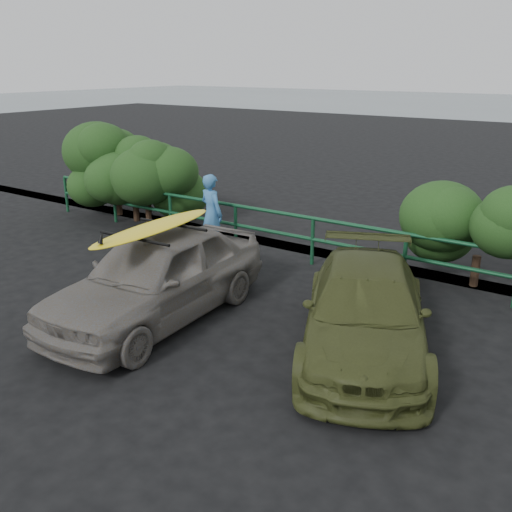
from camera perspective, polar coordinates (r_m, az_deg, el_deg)
The scene contains 8 objects.
ground at distance 9.15m, azimuth -15.87°, elevation -8.23°, with size 80.00×80.00×0.00m, color black.
guardrail at distance 12.46m, azimuth 1.65°, elevation 2.31°, with size 14.00×0.08×1.04m, color #14482A, non-canonical shape.
shrub_left at distance 15.64m, azimuth -12.55°, elevation 7.64°, with size 3.20×2.40×2.31m, color #214619, non-canonical shape.
sedan at distance 9.43m, azimuth -9.90°, elevation -2.02°, with size 1.75×4.36×1.49m, color slate.
olive_vehicle at distance 8.46m, azimuth 10.86°, elevation -5.41°, with size 1.74×4.29×1.25m, color #3F461F.
man at distance 12.68m, azimuth -4.47°, elevation 4.25°, with size 0.64×0.42×1.76m, color teal.
roof_rack at distance 9.19m, azimuth -10.16°, elevation 2.45°, with size 1.39×0.97×0.05m, color black, non-canonical shape.
surfboard at distance 9.17m, azimuth -10.18°, elevation 2.83°, with size 0.56×2.71×0.08m, color yellow.
Camera 1 is at (6.48, -5.05, 4.03)m, focal length 40.00 mm.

